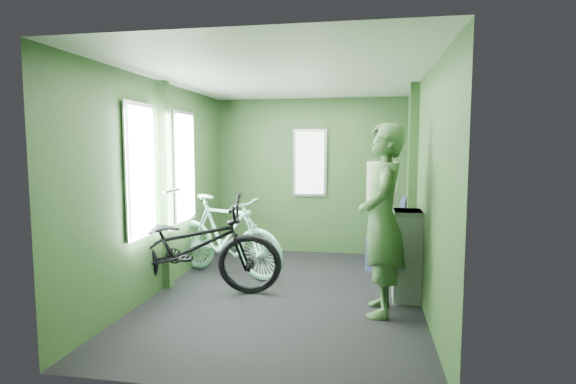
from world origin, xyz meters
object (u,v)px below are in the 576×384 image
Objects in this scene: waste_box at (407,255)px; bench_seat at (389,245)px; bicycle_black at (188,295)px; passenger at (382,220)px; bicycle_mint at (226,276)px.

waste_box is 1.42m from bench_seat.
bicycle_black is 2.23× the size of bench_seat.
waste_box reaches higher than bench_seat.
waste_box is 1.04× the size of bench_seat.
waste_box is (2.30, 0.26, 0.47)m from bicycle_black.
bicycle_black is at bearing -135.79° from bench_seat.
bench_seat is at bearing 175.27° from passenger.
bicycle_mint is 0.93× the size of passenger.
passenger is 2.00× the size of bench_seat.
waste_box is (0.27, 0.45, -0.44)m from passenger.
passenger is 1.93× the size of waste_box.
bicycle_mint is (0.18, 0.76, 0.00)m from bicycle_black.
bicycle_black is at bearing -95.17° from passenger.
waste_box is at bearing -81.18° from bicycle_mint.
passenger reaches higher than bicycle_mint.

